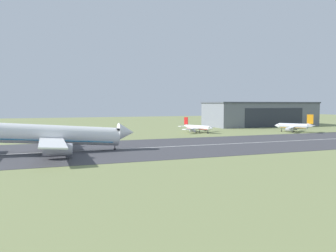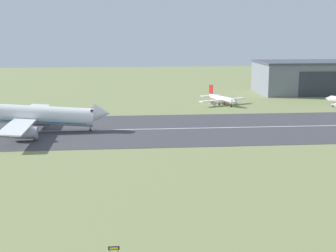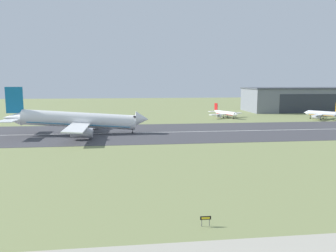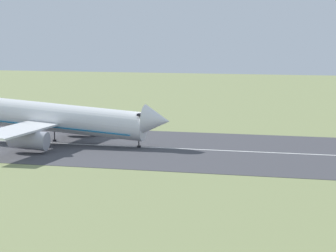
% 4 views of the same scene
% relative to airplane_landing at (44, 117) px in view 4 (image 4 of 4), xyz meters
% --- Properties ---
extents(ground_plane, '(675.69, 675.69, 0.00)m').
position_rel_airplane_landing_xyz_m(ground_plane, '(53.26, -58.93, -5.68)').
color(ground_plane, '#7A8451').
extents(runway_strip, '(435.69, 52.20, 0.06)m').
position_rel_airplane_landing_xyz_m(runway_strip, '(53.26, 0.95, -5.65)').
color(runway_strip, '#3D3D42').
rests_on(runway_strip, ground_plane).
extents(runway_centreline, '(392.13, 0.70, 0.01)m').
position_rel_airplane_landing_xyz_m(runway_centreline, '(53.26, 0.95, -5.61)').
color(runway_centreline, silver).
rests_on(runway_centreline, runway_strip).
extents(airplane_landing, '(57.26, 53.82, 19.10)m').
position_rel_airplane_landing_xyz_m(airplane_landing, '(0.00, 0.00, 0.00)').
color(airplane_landing, white).
rests_on(airplane_landing, ground_plane).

